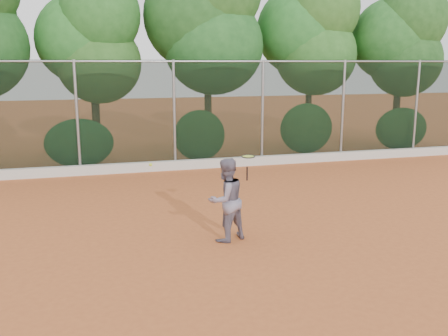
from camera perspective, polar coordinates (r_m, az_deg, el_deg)
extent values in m
plane|color=#B95B2B|center=(9.88, 1.56, -8.28)|extent=(80.00, 80.00, 0.00)
cube|color=beige|center=(16.25, -5.47, 0.33)|extent=(24.00, 0.20, 0.30)
imported|color=slate|center=(9.65, 0.23, -3.67)|extent=(0.97, 0.88, 1.63)
cube|color=black|center=(16.18, -5.70, 6.01)|extent=(24.00, 0.01, 3.50)
cylinder|color=gray|center=(16.09, -5.82, 12.04)|extent=(24.00, 0.06, 0.06)
cylinder|color=gray|center=(15.95, -16.42, 5.50)|extent=(0.09, 0.09, 3.50)
cylinder|color=gray|center=(16.18, -5.70, 6.01)|extent=(0.09, 0.09, 3.50)
cylinder|color=gray|center=(16.94, 4.41, 6.30)|extent=(0.09, 0.09, 3.50)
cylinder|color=gray|center=(18.18, 13.40, 6.40)|extent=(0.09, 0.09, 3.50)
cylinder|color=gray|center=(19.79, 21.09, 6.36)|extent=(0.09, 0.09, 3.50)
cylinder|color=#3D2517|center=(18.30, -14.36, 4.65)|extent=(0.28, 0.28, 2.40)
ellipsoid|color=#29571D|center=(18.07, -14.07, 11.58)|extent=(2.90, 2.40, 2.80)
ellipsoid|color=#226221|center=(18.37, -15.83, 13.99)|extent=(3.20, 2.70, 3.10)
ellipsoid|color=#20591E|center=(17.94, -13.99, 16.71)|extent=(2.70, 2.30, 2.90)
cylinder|color=#472E1B|center=(18.47, -1.83, 6.03)|extent=(0.26, 0.26, 3.00)
ellipsoid|color=#2D722B|center=(18.33, -1.18, 13.81)|extent=(3.60, 3.00, 3.50)
ellipsoid|color=#2D6727|center=(18.57, -3.00, 16.86)|extent=(3.90, 3.20, 3.80)
cylinder|color=#462F1B|center=(20.03, 9.57, 5.90)|extent=(0.24, 0.24, 2.70)
ellipsoid|color=#275A1F|center=(19.92, 10.47, 12.61)|extent=(3.20, 2.70, 3.10)
ellipsoid|color=#205E22|center=(20.02, 8.85, 15.24)|extent=(3.50, 2.90, 3.40)
ellipsoid|color=#28551D|center=(19.97, 11.06, 17.48)|extent=(3.00, 2.50, 3.10)
cylinder|color=#3D2417|center=(21.53, 19.03, 5.56)|extent=(0.28, 0.28, 2.50)
ellipsoid|color=#2E6426|center=(21.45, 20.05, 11.51)|extent=(3.00, 2.50, 2.90)
ellipsoid|color=#32762D|center=(21.43, 18.61, 13.75)|extent=(3.30, 2.80, 3.20)
ellipsoid|color=#316928|center=(21.49, 20.75, 15.74)|extent=(2.80, 2.40, 3.00)
ellipsoid|color=#256327|center=(16.86, -16.21, 2.75)|extent=(2.20, 1.16, 1.60)
ellipsoid|color=#2A6024|center=(17.25, -2.82, 3.75)|extent=(1.80, 1.04, 1.76)
ellipsoid|color=#346E29|center=(18.51, 9.39, 4.48)|extent=(2.00, 1.10, 1.84)
ellipsoid|color=#2C6024|center=(20.52, 19.60, 4.25)|extent=(2.16, 1.12, 1.64)
cylinder|color=black|center=(9.68, 2.66, -0.64)|extent=(0.04, 0.05, 0.27)
torus|color=black|center=(9.55, 2.79, 1.33)|extent=(0.35, 0.35, 0.04)
cylinder|color=#B9C83A|center=(9.55, 2.79, 1.33)|extent=(0.30, 0.30, 0.02)
sphere|color=#C0DD32|center=(9.60, -8.38, 0.38)|extent=(0.06, 0.06, 0.06)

